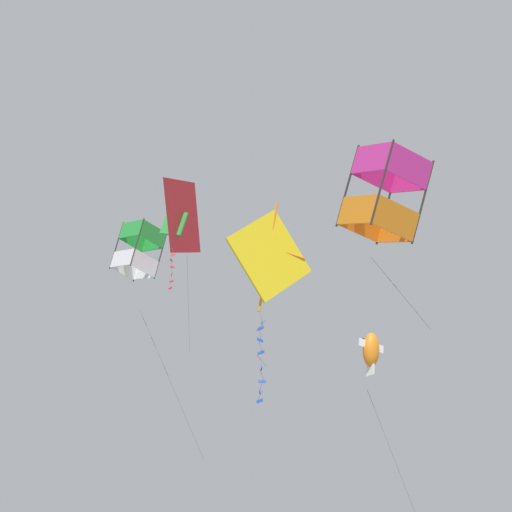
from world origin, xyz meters
name	(u,v)px	position (x,y,z in m)	size (l,w,h in m)	color
kite_delta_highest	(181,218)	(-2.03, 0.59, 28.48)	(3.55, 1.43, 6.86)	red
kite_box_mid_left	(385,194)	(7.72, 6.84, 22.18)	(2.76, 2.46, 4.83)	#DB2D93
kite_diamond_low_drifter	(269,256)	(8.11, 4.02, 20.17)	(1.45, 1.96, 4.89)	yellow
kite_box_near_left	(139,251)	(-4.21, -1.28, 28.49)	(4.26, 3.92, 9.62)	green
kite_fish_far_centre	(371,350)	(-2.27, 7.29, 23.01)	(1.90, 1.71, 7.12)	orange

